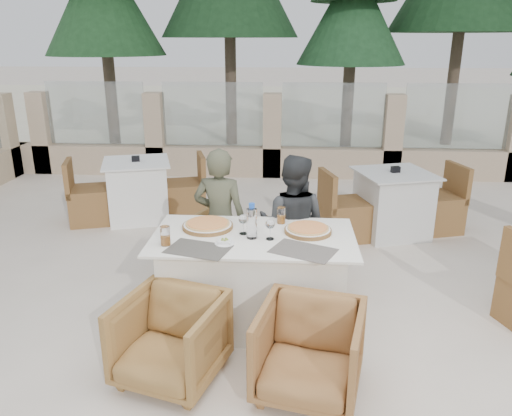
# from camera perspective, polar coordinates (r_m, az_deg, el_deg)

# --- Properties ---
(ground) EXTENTS (80.00, 80.00, 0.00)m
(ground) POSITION_cam_1_polar(r_m,az_deg,el_deg) (4.21, -0.63, -13.45)
(ground) COLOR beige
(ground) RESTS_ON ground
(sand_patch) EXTENTS (30.00, 16.00, 0.01)m
(sand_patch) POSITION_cam_1_polar(r_m,az_deg,el_deg) (17.69, 2.91, 11.44)
(sand_patch) COLOR #ECE5C1
(sand_patch) RESTS_ON ground
(perimeter_wall_far) EXTENTS (10.00, 0.34, 1.60)m
(perimeter_wall_far) POSITION_cam_1_polar(r_m,az_deg,el_deg) (8.48, 1.87, 8.93)
(perimeter_wall_far) COLOR tan
(perimeter_wall_far) RESTS_ON ground
(pine_far_left) EXTENTS (2.42, 2.42, 5.50)m
(pine_far_left) POSITION_cam_1_polar(r_m,az_deg,el_deg) (11.22, -17.02, 20.57)
(pine_far_left) COLOR #1F4A24
(pine_far_left) RESTS_ON ground
(pine_centre) EXTENTS (2.20, 2.20, 5.00)m
(pine_centre) POSITION_cam_1_polar(r_m,az_deg,el_deg) (10.82, 10.92, 19.79)
(pine_centre) COLOR #214E28
(pine_centre) RESTS_ON ground
(dining_table) EXTENTS (1.60, 0.90, 0.77)m
(dining_table) POSITION_cam_1_polar(r_m,az_deg,el_deg) (4.10, -0.28, -8.19)
(dining_table) COLOR white
(dining_table) RESTS_ON ground
(placemat_near_left) EXTENTS (0.51, 0.41, 0.00)m
(placemat_near_left) POSITION_cam_1_polar(r_m,az_deg,el_deg) (3.71, -6.61, -4.69)
(placemat_near_left) COLOR #534F47
(placemat_near_left) RESTS_ON dining_table
(placemat_near_right) EXTENTS (0.53, 0.46, 0.00)m
(placemat_near_right) POSITION_cam_1_polar(r_m,az_deg,el_deg) (3.68, 5.41, -4.88)
(placemat_near_right) COLOR #635C55
(placemat_near_right) RESTS_ON dining_table
(pizza_left) EXTENTS (0.47, 0.47, 0.05)m
(pizza_left) POSITION_cam_1_polar(r_m,az_deg,el_deg) (4.11, -5.54, -1.94)
(pizza_left) COLOR #EA591F
(pizza_left) RESTS_ON dining_table
(pizza_right) EXTENTS (0.38, 0.38, 0.05)m
(pizza_right) POSITION_cam_1_polar(r_m,az_deg,el_deg) (4.02, 5.96, -2.48)
(pizza_right) COLOR #EF5620
(pizza_right) RESTS_ON dining_table
(water_bottle) EXTENTS (0.10, 0.10, 0.28)m
(water_bottle) POSITION_cam_1_polar(r_m,az_deg,el_deg) (3.85, -0.48, -1.48)
(water_bottle) COLOR #BAD4F5
(water_bottle) RESTS_ON dining_table
(wine_glass_centre) EXTENTS (0.09, 0.09, 0.18)m
(wine_glass_centre) POSITION_cam_1_polar(r_m,az_deg,el_deg) (3.94, -1.47, -1.74)
(wine_glass_centre) COLOR silver
(wine_glass_centre) RESTS_ON dining_table
(wine_glass_near) EXTENTS (0.09, 0.09, 0.18)m
(wine_glass_near) POSITION_cam_1_polar(r_m,az_deg,el_deg) (3.84, 1.63, -2.32)
(wine_glass_near) COLOR white
(wine_glass_near) RESTS_ON dining_table
(beer_glass_left) EXTENTS (0.08, 0.08, 0.15)m
(beer_glass_left) POSITION_cam_1_polar(r_m,az_deg,el_deg) (3.80, -10.33, -3.14)
(beer_glass_left) COLOR orange
(beer_glass_left) RESTS_ON dining_table
(beer_glass_right) EXTENTS (0.09, 0.09, 0.14)m
(beer_glass_right) POSITION_cam_1_polar(r_m,az_deg,el_deg) (4.19, 2.90, -0.84)
(beer_glass_right) COLOR orange
(beer_glass_right) RESTS_ON dining_table
(olive_dish) EXTENTS (0.12, 0.12, 0.04)m
(olive_dish) POSITION_cam_1_polar(r_m,az_deg,el_deg) (3.78, -3.60, -3.82)
(olive_dish) COLOR white
(olive_dish) RESTS_ON dining_table
(armchair_far_left) EXTENTS (0.87, 0.88, 0.63)m
(armchair_far_left) POSITION_cam_1_polar(r_m,az_deg,el_deg) (4.87, -3.85, -4.64)
(armchair_far_left) COLOR olive
(armchair_far_left) RESTS_ON ground
(armchair_far_right) EXTENTS (0.84, 0.85, 0.61)m
(armchair_far_right) POSITION_cam_1_polar(r_m,az_deg,el_deg) (4.62, 4.68, -6.12)
(armchair_far_right) COLOR olive
(armchair_far_right) RESTS_ON ground
(armchair_near_left) EXTENTS (0.82, 0.83, 0.61)m
(armchair_near_left) POSITION_cam_1_polar(r_m,az_deg,el_deg) (3.55, -9.75, -14.58)
(armchair_near_left) COLOR olive
(armchair_near_left) RESTS_ON ground
(armchair_near_right) EXTENTS (0.79, 0.81, 0.62)m
(armchair_near_right) POSITION_cam_1_polar(r_m,az_deg,el_deg) (3.40, 6.10, -16.00)
(armchair_near_right) COLOR #976637
(armchair_near_right) RESTS_ON ground
(diner_left) EXTENTS (0.53, 0.39, 1.34)m
(diner_left) POSITION_cam_1_polar(r_m,az_deg,el_deg) (4.56, -4.12, -1.44)
(diner_left) COLOR #4E503A
(diner_left) RESTS_ON ground
(diner_right) EXTENTS (0.73, 0.62, 1.30)m
(diner_right) POSITION_cam_1_polar(r_m,az_deg,el_deg) (4.52, 4.16, -1.96)
(diner_right) COLOR #333638
(diner_right) RESTS_ON ground
(bg_table_a) EXTENTS (1.81, 1.25, 0.77)m
(bg_table_a) POSITION_cam_1_polar(r_m,az_deg,el_deg) (6.63, -13.32, 1.97)
(bg_table_a) COLOR white
(bg_table_a) RESTS_ON ground
(bg_table_b) EXTENTS (1.80, 1.24, 0.77)m
(bg_table_b) POSITION_cam_1_polar(r_m,az_deg,el_deg) (6.15, 15.32, 0.48)
(bg_table_b) COLOR silver
(bg_table_b) RESTS_ON ground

